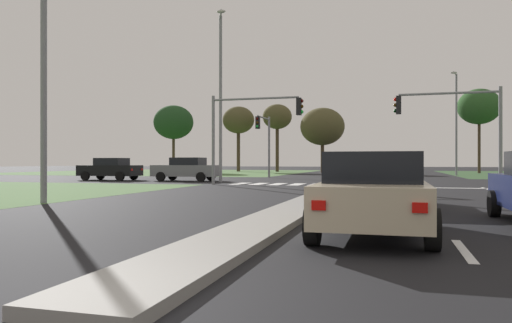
{
  "coord_description": "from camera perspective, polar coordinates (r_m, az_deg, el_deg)",
  "views": [
    {
      "loc": [
        2.5,
        -3.31,
        1.32
      ],
      "look_at": [
        -5.99,
        26.84,
        1.34
      ],
      "focal_mm": 34.43,
      "sensor_mm": 36.0,
      "label": 1
    }
  ],
  "objects": [
    {
      "name": "crosswalk_bar_fourth",
      "position": [
        28.67,
        4.75,
        -2.66
      ],
      "size": [
        0.7,
        2.8,
        0.01
      ],
      "primitive_type": "cube",
      "color": "silver",
      "rests_on": "ground"
    },
    {
      "name": "crosswalk_bar_fifth",
      "position": [
        28.47,
        7.03,
        -2.68
      ],
      "size": [
        0.7,
        2.8,
        0.01
      ],
      "primitive_type": "cube",
      "color": "silver",
      "rests_on": "ground"
    },
    {
      "name": "treeline_fourth",
      "position": [
        60.34,
        7.72,
        4.03
      ],
      "size": [
        5.37,
        5.37,
        7.9
      ],
      "color": "#423323",
      "rests_on": "ground"
    },
    {
      "name": "stop_bar_near",
      "position": [
        26.38,
        18.55,
        -2.89
      ],
      "size": [
        6.4,
        0.5,
        0.01
      ],
      "primitive_type": "cube",
      "color": "silver",
      "rests_on": "ground"
    },
    {
      "name": "crosswalk_bar_near",
      "position": [
        29.52,
        -1.84,
        -2.59
      ],
      "size": [
        0.7,
        2.8,
        0.01
      ],
      "primitive_type": "cube",
      "color": "silver",
      "rests_on": "ground"
    },
    {
      "name": "lane_dash_third",
      "position": [
        19.9,
        18.61,
        -3.82
      ],
      "size": [
        0.14,
        2.0,
        0.01
      ],
      "primitive_type": "cube",
      "color": "silver",
      "rests_on": "ground"
    },
    {
      "name": "treeline_fifth",
      "position": [
        62.8,
        24.5,
        5.8
      ],
      "size": [
        4.85,
        4.85,
        9.79
      ],
      "color": "#423323",
      "rests_on": "ground"
    },
    {
      "name": "median_island_far",
      "position": [
        58.38,
        13.27,
        -1.26
      ],
      "size": [
        1.2,
        36.0,
        0.14
      ],
      "primitive_type": "cube",
      "color": "#ADA89E",
      "rests_on": "ground"
    },
    {
      "name": "crosswalk_bar_sixth",
      "position": [
        28.32,
        9.33,
        -2.7
      ],
      "size": [
        0.7,
        2.8,
        0.01
      ],
      "primitive_type": "cube",
      "color": "silver",
      "rests_on": "ground"
    },
    {
      "name": "lane_dash_second",
      "position": [
        13.93,
        19.85,
        -5.46
      ],
      "size": [
        0.14,
        2.0,
        0.01
      ],
      "primitive_type": "cube",
      "color": "silver",
      "rests_on": "ground"
    },
    {
      "name": "lane_dash_near",
      "position": [
        8.0,
        22.98,
        -9.5
      ],
      "size": [
        0.14,
        2.0,
        0.01
      ],
      "primitive_type": "cube",
      "color": "silver",
      "rests_on": "ground"
    },
    {
      "name": "car_black_fifth",
      "position": [
        36.75,
        -16.57,
        -0.82
      ],
      "size": [
        4.37,
        2.09,
        1.59
      ],
      "rotation": [
        0.0,
        0.0,
        1.57
      ],
      "color": "black",
      "rests_on": "ground"
    },
    {
      "name": "car_grey_fourth",
      "position": [
        34.13,
        -8.07,
        -0.87
      ],
      "size": [
        4.61,
        2.07,
        1.61
      ],
      "rotation": [
        0.0,
        0.0,
        1.57
      ],
      "color": "slate",
      "rests_on": "ground"
    },
    {
      "name": "ground_plane",
      "position": [
        33.43,
        11.43,
        -2.3
      ],
      "size": [
        200.0,
        200.0,
        0.0
      ],
      "primitive_type": "plane",
      "color": "black"
    },
    {
      "name": "lane_dash_fourth",
      "position": [
        25.88,
        17.94,
        -2.95
      ],
      "size": [
        0.14,
        2.0,
        0.01
      ],
      "primitive_type": "cube",
      "color": "silver",
      "rests_on": "ground"
    },
    {
      "name": "street_lamp_near",
      "position": [
        17.36,
        -23.23,
        12.77
      ],
      "size": [
        1.99,
        1.19,
        9.27
      ],
      "color": "gray",
      "rests_on": "ground"
    },
    {
      "name": "traffic_signal_near_left",
      "position": [
        27.99,
        -1.02,
        4.66
      ],
      "size": [
        5.39,
        0.32,
        5.15
      ],
      "color": "gray",
      "rests_on": "ground"
    },
    {
      "name": "treeline_near",
      "position": [
        65.84,
        -9.56,
        4.5
      ],
      "size": [
        5.24,
        5.24,
        8.77
      ],
      "color": "#423323",
      "rests_on": "ground"
    },
    {
      "name": "street_lamp_third",
      "position": [
        51.02,
        22.23,
        4.61
      ],
      "size": [
        0.82,
        2.23,
        9.8
      ],
      "color": "gray",
      "rests_on": "ground"
    },
    {
      "name": "street_lamp_second",
      "position": [
        31.97,
        -4.14,
        8.2
      ],
      "size": [
        0.96,
        1.74,
        10.76
      ],
      "color": "gray",
      "rests_on": "ground"
    },
    {
      "name": "crosswalk_bar_second",
      "position": [
        29.19,
        0.31,
        -2.62
      ],
      "size": [
        0.7,
        2.8,
        0.01
      ],
      "primitive_type": "cube",
      "color": "silver",
      "rests_on": "ground"
    },
    {
      "name": "lane_dash_fifth",
      "position": [
        31.87,
        17.53,
        -2.4
      ],
      "size": [
        0.14,
        2.0,
        0.01
      ],
      "primitive_type": "cube",
      "color": "silver",
      "rests_on": "ground"
    },
    {
      "name": "car_beige_third",
      "position": [
        9.05,
        13.55,
        -3.58
      ],
      "size": [
        2.0,
        4.35,
        1.49
      ],
      "color": "#BCAD8E",
      "rests_on": "ground"
    },
    {
      "name": "median_island_near",
      "position": [
        14.59,
        5.81,
        -4.95
      ],
      "size": [
        1.2,
        22.0,
        0.14
      ],
      "primitive_type": "cube",
      "color": "gray",
      "rests_on": "ground"
    },
    {
      "name": "crosswalk_bar_third",
      "position": [
        28.91,
        2.51,
        -2.64
      ],
      "size": [
        0.7,
        2.8,
        0.01
      ],
      "primitive_type": "cube",
      "color": "silver",
      "rests_on": "ground"
    },
    {
      "name": "pedestrian_at_median",
      "position": [
        44.87,
        12.39,
        -0.15
      ],
      "size": [
        0.34,
        0.34,
        1.79
      ],
      "rotation": [
        0.0,
        0.0,
        3.98
      ],
      "color": "#232833",
      "rests_on": "median_island_far"
    },
    {
      "name": "traffic_signal_far_left",
      "position": [
        39.84,
        1.02,
        3.1
      ],
      "size": [
        0.32,
        3.9,
        5.11
      ],
      "color": "gray",
      "rests_on": "ground"
    },
    {
      "name": "grass_verge_far_left",
      "position": [
        64.25,
        -10.11,
        -1.21
      ],
      "size": [
        35.0,
        35.0,
        0.01
      ],
      "primitive_type": "cube",
      "color": "#476B38",
      "rests_on": "ground"
    },
    {
      "name": "traffic_signal_near_right",
      "position": [
        26.99,
        22.34,
        4.7
      ],
      "size": [
        5.21,
        0.32,
        5.07
      ],
      "color": "gray",
      "rests_on": "ground"
    },
    {
      "name": "treeline_third",
      "position": [
        65.43,
        2.48,
        5.14
      ],
      "size": [
        3.89,
        3.89,
        8.98
      ],
      "color": "#423323",
      "rests_on": "ground"
    },
    {
      "name": "car_blue_second",
      "position": [
        15.08,
        14.79,
        -2.05
      ],
      "size": [
        2.01,
        4.4,
        1.55
      ],
      "color": "navy",
      "rests_on": "ground"
    },
    {
      "name": "treeline_second",
      "position": [
        66.88,
        -2.06,
        4.78
      ],
      "size": [
        4.32,
        4.32,
        8.84
      ],
      "color": "#423323",
      "rests_on": "ground"
    }
  ]
}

